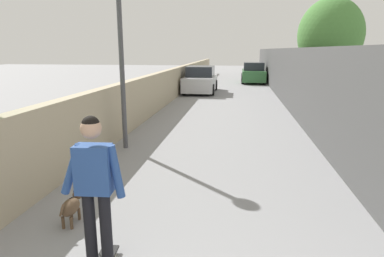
{
  "coord_description": "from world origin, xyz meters",
  "views": [
    {
      "loc": [
        -0.56,
        -0.6,
        2.47
      ],
      "look_at": [
        5.58,
        0.27,
        1.0
      ],
      "focal_mm": 31.07,
      "sensor_mm": 36.0,
      "label": 1
    }
  ],
  "objects_px": {
    "tree_right_mid": "(330,35)",
    "car_near": "(201,80)",
    "car_far": "(253,73)",
    "person_skateboarder": "(95,181)",
    "lamp_post": "(120,37)",
    "dog": "(72,206)"
  },
  "relations": [
    {
      "from": "tree_right_mid",
      "to": "car_near",
      "type": "relative_size",
      "value": 1.08
    },
    {
      "from": "car_far",
      "to": "person_skateboarder",
      "type": "bearing_deg",
      "value": 173.67
    },
    {
      "from": "tree_right_mid",
      "to": "lamp_post",
      "type": "distance_m",
      "value": 8.38
    },
    {
      "from": "tree_right_mid",
      "to": "person_skateboarder",
      "type": "bearing_deg",
      "value": 155.07
    },
    {
      "from": "tree_right_mid",
      "to": "dog",
      "type": "bearing_deg",
      "value": 148.87
    },
    {
      "from": "car_near",
      "to": "car_far",
      "type": "relative_size",
      "value": 1.03
    },
    {
      "from": "person_skateboarder",
      "to": "dog",
      "type": "xyz_separation_m",
      "value": [
        0.99,
        0.85,
        -0.83
      ]
    },
    {
      "from": "car_far",
      "to": "tree_right_mid",
      "type": "bearing_deg",
      "value": -169.81
    },
    {
      "from": "lamp_post",
      "to": "person_skateboarder",
      "type": "distance_m",
      "value": 5.26
    },
    {
      "from": "person_skateboarder",
      "to": "car_near",
      "type": "xyz_separation_m",
      "value": [
        16.49,
        0.77,
        -0.39
      ]
    },
    {
      "from": "tree_right_mid",
      "to": "car_near",
      "type": "height_order",
      "value": "tree_right_mid"
    },
    {
      "from": "person_skateboarder",
      "to": "lamp_post",
      "type": "bearing_deg",
      "value": 15.89
    },
    {
      "from": "lamp_post",
      "to": "person_skateboarder",
      "type": "bearing_deg",
      "value": -164.11
    },
    {
      "from": "lamp_post",
      "to": "car_near",
      "type": "height_order",
      "value": "lamp_post"
    },
    {
      "from": "lamp_post",
      "to": "dog",
      "type": "height_order",
      "value": "lamp_post"
    },
    {
      "from": "car_near",
      "to": "car_far",
      "type": "distance_m",
      "value": 7.4
    },
    {
      "from": "lamp_post",
      "to": "car_near",
      "type": "distance_m",
      "value": 11.89
    },
    {
      "from": "dog",
      "to": "tree_right_mid",
      "type": "bearing_deg",
      "value": -31.13
    },
    {
      "from": "tree_right_mid",
      "to": "dog",
      "type": "distance_m",
      "value": 11.35
    },
    {
      "from": "person_skateboarder",
      "to": "car_far",
      "type": "distance_m",
      "value": 23.25
    },
    {
      "from": "person_skateboarder",
      "to": "dog",
      "type": "relative_size",
      "value": 1.33
    },
    {
      "from": "person_skateboarder",
      "to": "car_near",
      "type": "height_order",
      "value": "person_skateboarder"
    }
  ]
}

